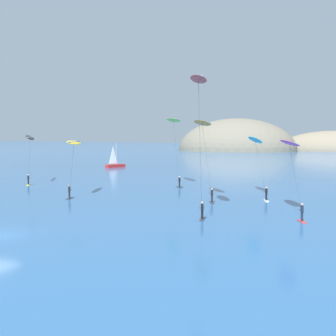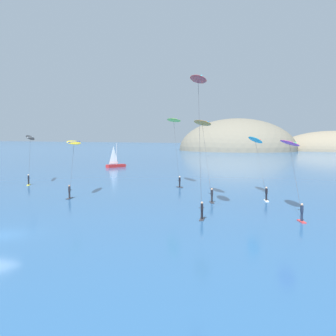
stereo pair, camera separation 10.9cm
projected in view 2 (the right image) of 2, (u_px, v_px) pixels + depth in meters
ground_plane at (0, 235)px, 33.42m from camera, size 600.00×600.00×0.00m
headland_island at (253, 150)px, 198.54m from camera, size 94.72×48.56×30.13m
sailboat_near at (117, 165)px, 100.54m from camera, size 3.38×5.78×5.70m
kitesurfer_black at (30, 141)px, 67.96m from camera, size 4.43×6.06×7.86m
kitesurfer_red at (198, 89)px, 41.40m from camera, size 3.68×6.00×13.80m
kitesurfer_cyan at (256, 144)px, 55.04m from camera, size 4.84×8.33×7.75m
kitesurfer_orange at (203, 128)px, 52.13m from camera, size 5.20×6.67×9.82m
kitesurfer_magenta at (290, 148)px, 42.63m from camera, size 4.14×7.99×7.50m
kitesurfer_yellow at (74, 147)px, 54.08m from camera, size 3.19×6.07×7.24m
kitesurfer_lime at (174, 124)px, 65.57m from camera, size 5.53×6.47×10.50m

